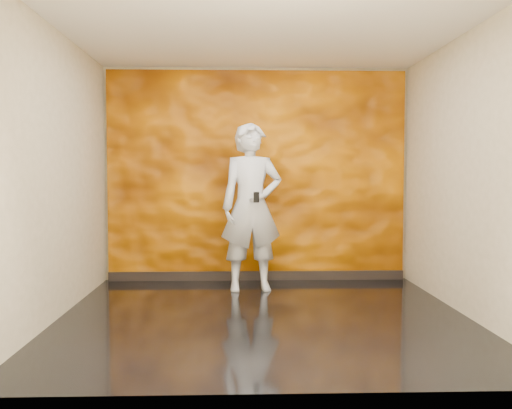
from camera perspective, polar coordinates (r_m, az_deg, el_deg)
name	(u,v)px	position (r m, az deg, el deg)	size (l,w,h in m)	color
room	(264,174)	(5.56, 0.78, 3.04)	(4.02, 4.02, 2.81)	black
feature_wall	(257,176)	(7.52, 0.07, 2.88)	(3.90, 0.06, 2.75)	orange
baseboard	(257,276)	(7.59, 0.08, -7.13)	(3.90, 0.04, 0.12)	black
man	(251,207)	(6.85, -0.45, -0.25)	(0.73, 0.48, 2.01)	#8E939C
phone	(256,197)	(6.58, 0.04, 0.73)	(0.07, 0.01, 0.12)	black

